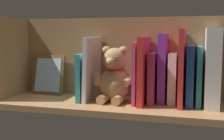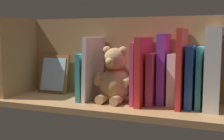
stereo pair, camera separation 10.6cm
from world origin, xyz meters
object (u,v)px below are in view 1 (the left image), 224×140
dictionary_thick_white (212,68)px  picture_frame_leaning (49,75)px  book_0 (199,76)px  teddy_bear (114,77)px

dictionary_thick_white → picture_frame_leaning: bearing=-4.2°
book_0 → picture_frame_leaning: (60.67, -3.57, -2.28)cm
teddy_bear → picture_frame_leaning: 31.29cm
book_0 → picture_frame_leaning: 60.82cm
dictionary_thick_white → picture_frame_leaning: (64.85, -4.79, -5.43)cm
dictionary_thick_white → teddy_bear: size_ratio=1.31×
teddy_bear → book_0: bearing=-170.9°
teddy_bear → picture_frame_leaning: bearing=-8.8°
book_0 → teddy_bear: size_ratio=1.01×
dictionary_thick_white → teddy_bear: bearing=3.0°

